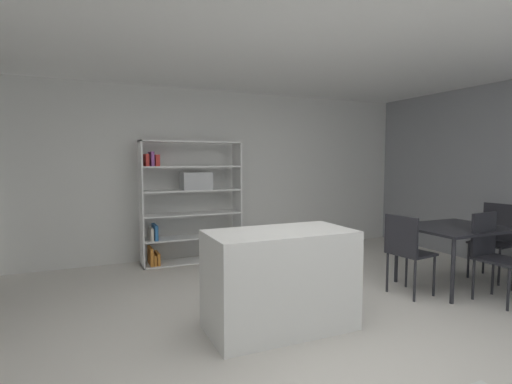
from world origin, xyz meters
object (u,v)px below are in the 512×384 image
open_bookshelf (188,198)px  dining_chair_island_side (406,247)px  kitchen_island (280,280)px  dining_table (454,232)px  dining_chair_near (492,249)px  dining_chair_window_side (496,235)px

open_bookshelf → dining_chair_island_side: size_ratio=1.97×
kitchen_island → dining_table: size_ratio=1.16×
dining_chair_near → dining_table: bearing=85.5°
dining_table → dining_chair_near: (-0.01, -0.49, -0.11)m
dining_table → dining_chair_island_side: size_ratio=1.23×
kitchen_island → open_bookshelf: size_ratio=0.72×
open_bookshelf → dining_chair_near: size_ratio=1.90×
open_bookshelf → dining_table: size_ratio=1.60×
open_bookshelf → kitchen_island: bearing=-85.8°
kitchen_island → dining_chair_window_side: size_ratio=1.36×
kitchen_island → dining_table: kitchen_island is taller
dining_table → dining_chair_near: size_ratio=1.19×
kitchen_island → dining_table: (2.48, 0.21, 0.22)m
dining_chair_window_side → dining_table: bearing=-97.2°
dining_chair_window_side → dining_chair_island_side: (-1.57, -0.03, -0.02)m
dining_chair_window_side → dining_chair_island_side: size_ratio=1.05×
dining_chair_near → open_bookshelf: bearing=128.7°
open_bookshelf → dining_chair_window_side: 4.24m
open_bookshelf → dining_chair_island_side: (1.90, -2.44, -0.41)m
dining_table → dining_chair_near: 0.50m
dining_chair_window_side → dining_chair_near: bearing=-65.8°
dining_chair_near → dining_chair_island_side: 0.91m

